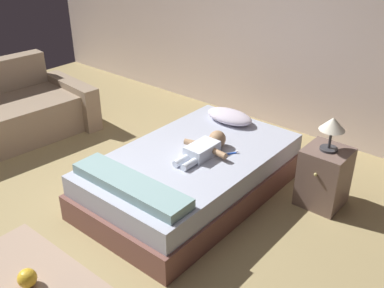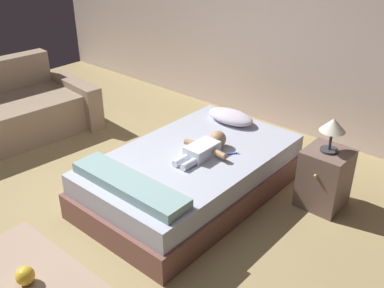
% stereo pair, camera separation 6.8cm
% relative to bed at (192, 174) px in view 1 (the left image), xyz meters
% --- Properties ---
extents(ground_plane, '(8.00, 8.00, 0.00)m').
position_rel_bed_xyz_m(ground_plane, '(-0.30, -1.07, -0.22)').
color(ground_plane, tan).
extents(wall_behind_bed, '(8.00, 0.12, 2.73)m').
position_rel_bed_xyz_m(wall_behind_bed, '(-0.30, 1.93, 1.15)').
color(wall_behind_bed, silver).
rests_on(wall_behind_bed, ground_plane).
extents(bed, '(1.25, 2.09, 0.44)m').
position_rel_bed_xyz_m(bed, '(0.00, 0.00, 0.00)').
color(bed, brown).
rests_on(bed, ground_plane).
extents(pillow, '(0.53, 0.29, 0.13)m').
position_rel_bed_xyz_m(pillow, '(-0.14, 0.78, 0.29)').
color(pillow, silver).
rests_on(pillow, bed).
extents(baby, '(0.47, 0.63, 0.16)m').
position_rel_bed_xyz_m(baby, '(0.10, 0.08, 0.29)').
color(baby, white).
rests_on(baby, bed).
extents(toothbrush, '(0.08, 0.12, 0.02)m').
position_rel_bed_xyz_m(toothbrush, '(0.28, 0.23, 0.23)').
color(toothbrush, blue).
rests_on(toothbrush, bed).
extents(nightstand, '(0.38, 0.41, 0.56)m').
position_rel_bed_xyz_m(nightstand, '(1.01, 0.66, 0.06)').
color(nightstand, '#725A50').
rests_on(nightstand, ground_plane).
extents(lamp, '(0.22, 0.22, 0.31)m').
position_rel_bed_xyz_m(lamp, '(1.01, 0.66, 0.58)').
color(lamp, '#333338').
rests_on(lamp, nightstand).
extents(toy_ball, '(0.14, 0.14, 0.14)m').
position_rel_bed_xyz_m(toy_ball, '(-0.15, -1.68, -0.14)').
color(toy_ball, gold).
rests_on(toy_ball, rug).
extents(blanket, '(1.12, 0.27, 0.09)m').
position_rel_bed_xyz_m(blanket, '(0.00, -0.77, 0.27)').
color(blanket, '#85AAAB').
rests_on(blanket, bed).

